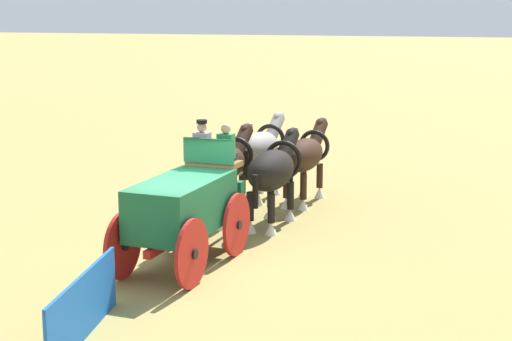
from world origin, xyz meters
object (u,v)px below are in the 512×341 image
object	(u,v)px
show_wagon	(185,206)
draft_horse_rear_near	(225,166)
draft_horse_lead_near	(261,150)
draft_horse_rear_off	(273,171)
draft_horse_lead_off	(305,156)

from	to	relation	value
show_wagon	draft_horse_rear_near	size ratio (longest dim) A/B	1.92
show_wagon	draft_horse_lead_near	xyz separation A→B (m)	(6.24, -0.22, 0.11)
show_wagon	draft_horse_rear_near	xyz separation A→B (m)	(3.66, 0.14, 0.12)
show_wagon	draft_horse_rear_off	size ratio (longest dim) A/B	1.93
draft_horse_lead_near	draft_horse_lead_off	size ratio (longest dim) A/B	0.95
draft_horse_rear_off	draft_horse_lead_near	bearing A→B (deg)	18.38
draft_horse_rear_near	draft_horse_rear_off	xyz separation A→B (m)	(-0.19, -1.29, -0.03)
show_wagon	draft_horse_rear_off	distance (m)	3.65
draft_horse_rear_near	draft_horse_rear_off	size ratio (longest dim) A/B	1.01
show_wagon	draft_horse_lead_near	size ratio (longest dim) A/B	1.97
draft_horse_rear_off	draft_horse_lead_near	distance (m)	2.92
show_wagon	draft_horse_lead_off	world-z (taller)	show_wagon
show_wagon	draft_horse_lead_near	bearing A→B (deg)	-2.05
show_wagon	draft_horse_lead_near	world-z (taller)	show_wagon
draft_horse_rear_near	draft_horse_lead_off	size ratio (longest dim) A/B	0.98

